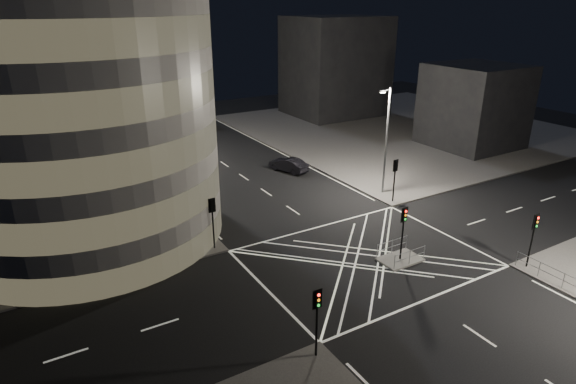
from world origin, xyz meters
TOP-DOWN VIEW (x-y plane):
  - ground at (0.00, 0.00)m, footprint 120.00×120.00m
  - sidewalk_far_right at (29.00, 27.00)m, footprint 42.00×42.00m
  - central_island at (2.00, -1.50)m, footprint 3.00×2.00m
  - building_right_far at (26.00, 40.00)m, footprint 14.00×12.00m
  - building_right_near at (30.00, 16.00)m, footprint 10.00×10.00m
  - building_far_end at (-4.00, 58.00)m, footprint 18.00×8.00m
  - tree_a at (-10.50, 9.00)m, footprint 4.60×4.60m
  - tree_b at (-10.50, 15.00)m, footprint 4.85×4.85m
  - tree_c at (-10.50, 21.00)m, footprint 4.33×4.33m
  - tree_d at (-10.50, 27.00)m, footprint 4.68×4.68m
  - tree_e at (-10.50, 33.00)m, footprint 3.66×3.66m
  - traffic_signal_fl at (-8.80, 6.80)m, footprint 0.55×0.22m
  - traffic_signal_nl at (-8.80, -6.80)m, footprint 0.55×0.22m
  - traffic_signal_fr at (8.80, 6.80)m, footprint 0.55×0.22m
  - traffic_signal_nr at (8.80, -6.80)m, footprint 0.55×0.22m
  - traffic_signal_island at (2.00, -1.50)m, footprint 0.55×0.22m
  - street_lamp_left_near at (-9.44, 12.00)m, footprint 1.25×0.25m
  - street_lamp_left_far at (-9.44, 30.00)m, footprint 1.25×0.25m
  - street_lamp_right_far at (9.44, 9.00)m, footprint 1.25×0.25m
  - railing_island_south at (2.00, -2.40)m, footprint 2.80×0.06m
  - railing_island_north at (2.00, -0.60)m, footprint 2.80×0.06m
  - sedan at (5.02, 19.21)m, footprint 3.04×4.86m

SIDE VIEW (x-z plane):
  - ground at x=0.00m, z-range 0.00..0.00m
  - sidewalk_far_right at x=29.00m, z-range 0.00..0.15m
  - central_island at x=2.00m, z-range 0.00..0.15m
  - railing_island_south at x=2.00m, z-range 0.15..1.25m
  - railing_island_north at x=2.00m, z-range 0.15..1.25m
  - sedan at x=5.02m, z-range 0.00..1.51m
  - traffic_signal_fl at x=-8.80m, z-range 0.91..4.91m
  - traffic_signal_nl at x=-8.80m, z-range 0.91..4.91m
  - traffic_signal_fr at x=8.80m, z-range 0.91..4.91m
  - traffic_signal_nr at x=8.80m, z-range 0.91..4.91m
  - traffic_signal_island at x=2.00m, z-range 0.91..4.91m
  - tree_e at x=-10.50m, z-range 1.16..7.43m
  - tree_c at x=-10.50m, z-range 1.01..7.73m
  - tree_d at x=-10.50m, z-range 1.03..8.21m
  - tree_b at x=-10.50m, z-range 1.02..8.35m
  - tree_a at x=-10.50m, z-range 1.26..8.79m
  - building_right_near at x=30.00m, z-range 0.15..10.15m
  - street_lamp_left_near at x=-9.44m, z-range 0.54..10.54m
  - street_lamp_left_far at x=-9.44m, z-range 0.54..10.54m
  - street_lamp_right_far at x=9.44m, z-range 0.54..10.54m
  - building_right_far at x=26.00m, z-range 0.15..15.15m
  - building_far_end at x=-4.00m, z-range 0.00..18.00m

